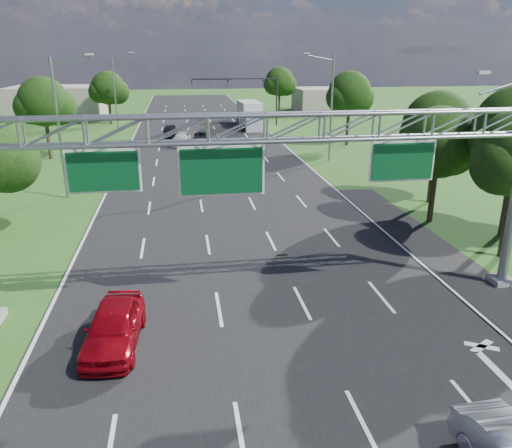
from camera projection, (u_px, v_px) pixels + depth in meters
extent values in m
plane|color=#305519|center=(222.00, 192.00, 38.57)|extent=(220.00, 220.00, 0.00)
cube|color=black|center=(222.00, 192.00, 38.57)|extent=(18.00, 180.00, 0.02)
cube|color=black|center=(453.00, 267.00, 25.10)|extent=(3.00, 30.00, 0.02)
cube|color=gray|center=(501.00, 280.00, 23.37)|extent=(1.00, 1.00, 0.30)
cylinder|color=gray|center=(509.00, 85.00, 20.29)|extent=(2.54, 0.12, 0.79)
cube|color=beige|center=(484.00, 72.00, 19.95)|extent=(0.50, 0.22, 0.12)
cube|color=white|center=(104.00, 171.00, 18.92)|extent=(2.80, 0.05, 1.70)
cube|color=#084621|center=(103.00, 172.00, 18.86)|extent=(2.62, 0.05, 1.52)
cube|color=white|center=(222.00, 171.00, 19.61)|extent=(3.40, 0.05, 2.00)
cube|color=#084621|center=(222.00, 171.00, 19.56)|extent=(3.22, 0.05, 1.82)
cube|color=white|center=(402.00, 161.00, 20.64)|extent=(2.80, 0.05, 1.70)
cube|color=#084621|center=(403.00, 161.00, 20.58)|extent=(2.62, 0.05, 1.52)
cylinder|color=black|center=(277.00, 101.00, 71.67)|extent=(0.24, 0.24, 7.00)
cylinder|color=black|center=(235.00, 79.00, 69.79)|extent=(12.00, 0.18, 0.18)
imported|color=black|center=(192.00, 83.00, 69.11)|extent=(0.18, 0.22, 1.10)
imported|color=black|center=(228.00, 83.00, 69.83)|extent=(0.18, 0.22, 1.10)
imported|color=black|center=(263.00, 83.00, 70.54)|extent=(0.18, 0.22, 1.10)
cylinder|color=gray|center=(59.00, 130.00, 35.28)|extent=(0.20, 0.20, 10.00)
cylinder|color=gray|center=(70.00, 60.00, 33.92)|extent=(2.78, 0.12, 0.60)
cube|color=beige|center=(89.00, 54.00, 33.98)|extent=(0.55, 0.22, 0.12)
cylinder|color=gray|center=(115.00, 92.00, 67.95)|extent=(0.20, 0.20, 10.00)
cylinder|color=gray|center=(122.00, 56.00, 66.59)|extent=(2.78, 0.12, 0.60)
cube|color=beige|center=(131.00, 52.00, 66.65)|extent=(0.55, 0.22, 0.12)
cylinder|color=gray|center=(331.00, 109.00, 47.91)|extent=(0.20, 0.20, 10.00)
cylinder|color=gray|center=(320.00, 58.00, 46.18)|extent=(2.78, 0.12, 0.60)
cube|color=beige|center=(307.00, 53.00, 45.86)|extent=(0.55, 0.22, 0.12)
cylinder|color=#2D2116|center=(506.00, 223.00, 25.89)|extent=(0.36, 0.36, 3.74)
sphere|color=black|center=(502.00, 164.00, 24.42)|extent=(3.08, 3.08, 3.08)
cylinder|color=#2D2116|center=(506.00, 201.00, 28.91)|extent=(0.36, 0.36, 4.18)
sphere|color=black|center=(502.00, 140.00, 27.28)|extent=(3.50, 3.50, 3.50)
cylinder|color=#2D2116|center=(432.00, 196.00, 31.42)|extent=(0.36, 0.36, 3.30)
sphere|color=black|center=(439.00, 142.00, 30.30)|extent=(4.40, 4.40, 4.40)
sphere|color=black|center=(451.00, 150.00, 31.01)|extent=(3.30, 3.30, 3.30)
sphere|color=black|center=(425.00, 151.00, 30.02)|extent=(3.08, 3.08, 3.08)
cylinder|color=#2D2116|center=(432.00, 178.00, 35.41)|extent=(0.36, 0.36, 3.52)
sphere|color=black|center=(438.00, 126.00, 34.20)|extent=(4.80, 4.80, 4.80)
sphere|color=black|center=(450.00, 133.00, 34.94)|extent=(3.60, 3.60, 3.60)
sphere|color=black|center=(424.00, 134.00, 33.92)|extent=(3.36, 3.36, 3.36)
sphere|color=black|center=(7.00, 161.00, 28.20)|extent=(3.60, 3.60, 3.60)
cylinder|color=#2D2116|center=(49.00, 140.00, 49.67)|extent=(0.36, 0.36, 3.74)
sphere|color=black|center=(43.00, 101.00, 48.42)|extent=(4.80, 4.80, 4.80)
sphere|color=black|center=(58.00, 107.00, 49.16)|extent=(3.60, 3.60, 3.60)
sphere|color=black|center=(32.00, 107.00, 48.14)|extent=(3.36, 3.36, 3.36)
cylinder|color=#2D2116|center=(110.00, 113.00, 73.51)|extent=(0.36, 0.36, 3.30)
sphere|color=black|center=(108.00, 88.00, 72.33)|extent=(4.80, 4.80, 4.80)
sphere|color=black|center=(117.00, 92.00, 73.07)|extent=(3.60, 3.60, 3.60)
sphere|color=black|center=(100.00, 92.00, 72.05)|extent=(3.36, 3.36, 3.36)
cylinder|color=#2D2116|center=(348.00, 128.00, 57.02)|extent=(0.36, 0.36, 3.96)
sphere|color=black|center=(350.00, 93.00, 55.74)|extent=(4.80, 4.80, 4.80)
sphere|color=black|center=(358.00, 98.00, 56.48)|extent=(3.60, 3.60, 3.60)
sphere|color=black|center=(341.00, 97.00, 55.46)|extent=(3.36, 3.36, 3.36)
cylinder|color=#2D2116|center=(279.00, 104.00, 84.81)|extent=(0.36, 0.36, 3.52)
sphere|color=black|center=(280.00, 81.00, 83.60)|extent=(4.80, 4.80, 4.80)
sphere|color=black|center=(286.00, 85.00, 84.34)|extent=(3.60, 3.60, 3.60)
sphere|color=black|center=(274.00, 85.00, 83.32)|extent=(3.36, 3.36, 3.36)
cube|color=gray|center=(58.00, 103.00, 79.40)|extent=(14.00, 10.00, 5.00)
cube|color=gray|center=(329.00, 99.00, 89.89)|extent=(12.00, 9.00, 4.00)
imported|color=maroon|center=(114.00, 326.00, 18.23)|extent=(2.22, 4.77, 1.58)
imported|color=silver|center=(180.00, 140.00, 57.26)|extent=(2.12, 4.47, 1.26)
imported|color=black|center=(201.00, 137.00, 59.54)|extent=(2.21, 4.13, 1.10)
imported|color=black|center=(171.00, 131.00, 62.37)|extent=(2.06, 4.73, 1.59)
cube|color=silver|center=(249.00, 113.00, 71.23)|extent=(2.88, 6.79, 3.36)
cube|color=silver|center=(254.00, 122.00, 67.05)|extent=(2.65, 2.54, 2.46)
cylinder|color=black|center=(245.00, 127.00, 67.30)|extent=(0.39, 1.12, 1.12)
cylinder|color=black|center=(263.00, 127.00, 67.65)|extent=(0.39, 1.12, 1.12)
cylinder|color=black|center=(239.00, 121.00, 73.57)|extent=(0.39, 1.12, 1.12)
cylinder|color=black|center=(255.00, 120.00, 73.92)|extent=(0.39, 1.12, 1.12)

